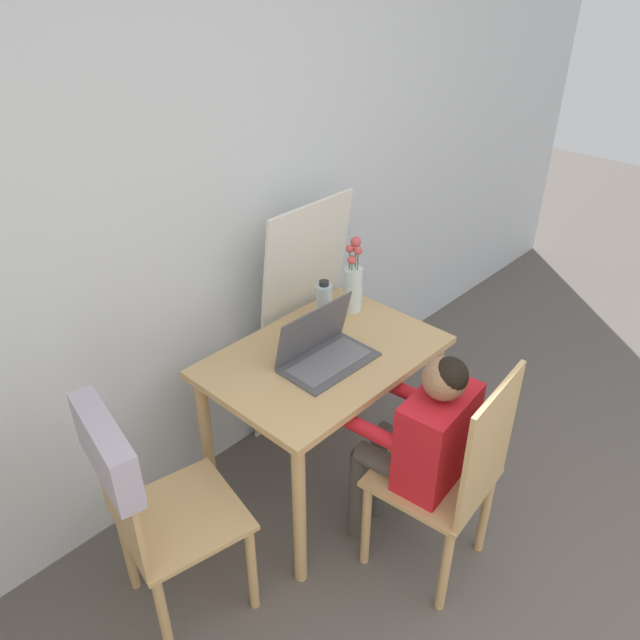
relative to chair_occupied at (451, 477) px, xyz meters
The scene contains 9 objects.
wall_back 1.40m from the chair_occupied, 97.61° to the left, with size 6.40×0.05×2.50m.
dining_table 0.65m from the chair_occupied, 90.06° to the left, with size 0.94×0.64×0.73m.
chair_occupied is the anchor object (origin of this frame).
chair_spare 1.09m from the chair_occupied, 144.54° to the left, with size 0.50×0.47×0.96m.
person_seated 0.18m from the chair_occupied, 95.53° to the left, with size 0.37×0.45×0.99m.
laptop 0.68m from the chair_occupied, 93.50° to the left, with size 0.38×0.23×0.23m.
flower_vase 0.93m from the chair_occupied, 66.21° to the left, with size 0.08×0.08×0.35m.
water_bottle 0.89m from the chair_occupied, 77.30° to the left, with size 0.07×0.07×0.20m.
cardboard_panel 1.05m from the chair_occupied, 76.35° to the left, with size 0.50×0.19×1.22m.
Camera 1 is at (-1.36, 0.29, 2.16)m, focal length 35.00 mm.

